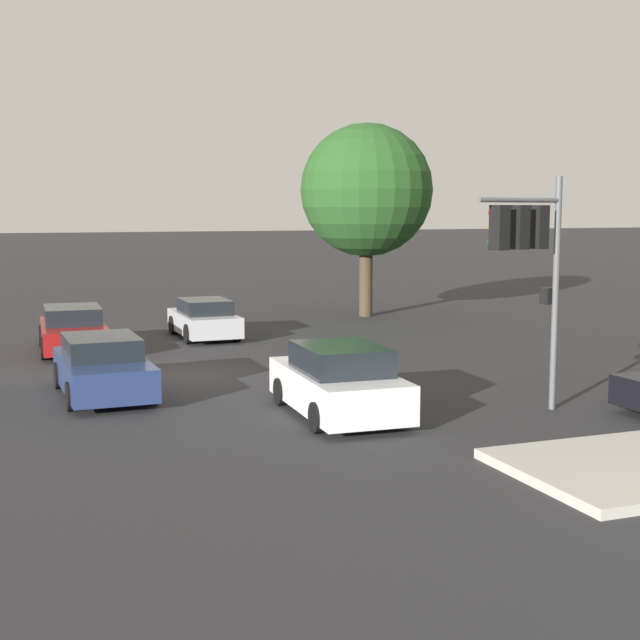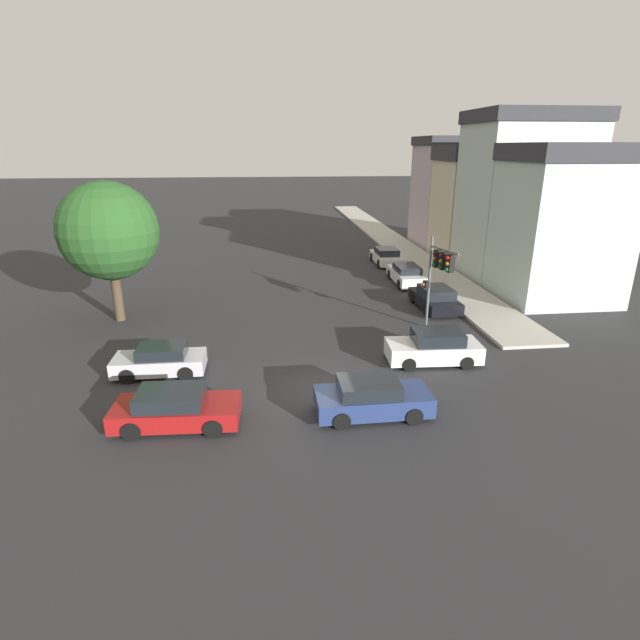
% 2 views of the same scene
% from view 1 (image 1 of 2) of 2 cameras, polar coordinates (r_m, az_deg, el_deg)
% --- Properties ---
extents(ground_plane, '(300.00, 300.00, 0.00)m').
position_cam_1_polar(ground_plane, '(23.30, -8.77, -3.61)').
color(ground_plane, '#28282B').
extents(street_tree, '(5.28, 5.28, 7.70)m').
position_cam_1_polar(street_tree, '(35.82, 2.99, 8.28)').
color(street_tree, '#423323').
rests_on(street_tree, ground_plane).
extents(traffic_signal, '(1.03, 2.43, 4.98)m').
position_cam_1_polar(traffic_signal, '(18.93, 13.19, 4.67)').
color(traffic_signal, '#515456').
rests_on(traffic_signal, ground_plane).
extents(crossing_car_0, '(4.26, 2.10, 1.51)m').
position_cam_1_polar(crossing_car_0, '(18.64, 1.20, -4.00)').
color(crossing_car_0, silver).
rests_on(crossing_car_0, ground_plane).
extents(crossing_car_1, '(4.45, 2.11, 1.36)m').
position_cam_1_polar(crossing_car_1, '(28.10, -15.52, -0.61)').
color(crossing_car_1, maroon).
rests_on(crossing_car_1, ground_plane).
extents(crossing_car_2, '(4.22, 1.99, 1.38)m').
position_cam_1_polar(crossing_car_2, '(21.20, -13.73, -2.97)').
color(crossing_car_2, navy).
rests_on(crossing_car_2, ground_plane).
extents(crossing_car_3, '(3.85, 1.82, 1.31)m').
position_cam_1_polar(crossing_car_3, '(30.13, -7.42, 0.05)').
color(crossing_car_3, '#B7B7BC').
rests_on(crossing_car_3, ground_plane).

